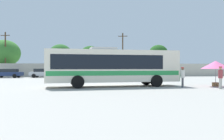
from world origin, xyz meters
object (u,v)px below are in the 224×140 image
coach_bus_cream_green (111,66)px  parked_car_second_silver (43,73)px  roadside_tree_right (158,53)px  roadside_tree_midleft (60,54)px  roadside_tree_midright (90,55)px  utility_pole_far (123,54)px  utility_pole_near (5,53)px  attendant_by_bus_door (183,76)px  parked_car_leftmost_dark_blue (8,73)px  roadside_tree_left (4,53)px  passenger_waiting_on_apron (220,76)px  vendor_umbrella_near_gate_pink (216,65)px

coach_bus_cream_green → parked_car_second_silver: bearing=115.6°
parked_car_second_silver → roadside_tree_right: 22.48m
roadside_tree_midleft → roadside_tree_midright: size_ratio=1.02×
utility_pole_far → coach_bus_cream_green: bearing=-100.6°
utility_pole_near → parked_car_second_silver: bearing=-32.7°
roadside_tree_midleft → roadside_tree_midright: roadside_tree_midleft is taller
attendant_by_bus_door → parked_car_leftmost_dark_blue: (-20.59, 20.77, -0.20)m
roadside_tree_midright → utility_pole_near: bearing=-172.0°
parked_car_leftmost_dark_blue → roadside_tree_left: 8.91m
roadside_tree_right → passenger_waiting_on_apron: bearing=-97.4°
utility_pole_far → roadside_tree_left: 22.59m
parked_car_leftmost_dark_blue → roadside_tree_midright: size_ratio=0.78×
parked_car_second_silver → roadside_tree_midright: 11.02m
utility_pole_far → roadside_tree_left: size_ratio=1.20×
passenger_waiting_on_apron → roadside_tree_midleft: (-15.38, 28.08, 3.23)m
roadside_tree_left → roadside_tree_midleft: 10.85m
coach_bus_cream_green → parked_car_leftmost_dark_blue: (-14.78, 19.19, -1.06)m
utility_pole_near → utility_pole_far: (21.54, 0.52, 0.10)m
roadside_tree_midleft → roadside_tree_right: bearing=2.2°
roadside_tree_left → roadside_tree_midright: (16.36, -0.28, -0.25)m
roadside_tree_midleft → passenger_waiting_on_apron: bearing=-61.3°
passenger_waiting_on_apron → roadside_tree_left: roadside_tree_left is taller
vendor_umbrella_near_gate_pink → roadside_tree_midleft: (-16.25, 25.81, 2.34)m
roadside_tree_left → roadside_tree_right: size_ratio=1.12×
utility_pole_far → roadside_tree_midleft: size_ratio=1.37×
passenger_waiting_on_apron → roadside_tree_left: (-26.08, 29.87, 3.39)m
utility_pole_near → roadside_tree_midright: 15.53m
roadside_tree_left → utility_pole_near: bearing=-68.2°
parked_car_second_silver → roadside_tree_left: roadside_tree_left is taller
roadside_tree_midleft → parked_car_second_silver: bearing=-111.2°
coach_bus_cream_green → parked_car_second_silver: (-9.29, 19.43, -1.04)m
utility_pole_far → roadside_tree_right: (7.30, 0.87, 0.26)m
attendant_by_bus_door → parked_car_leftmost_dark_blue: attendant_by_bus_door is taller
parked_car_second_silver → roadside_tree_left: 11.82m
parked_car_leftmost_dark_blue → roadside_tree_midleft: roadside_tree_midleft is taller
coach_bus_cream_green → vendor_umbrella_near_gate_pink: 9.14m
coach_bus_cream_green → parked_car_leftmost_dark_blue: coach_bus_cream_green is taller
roadside_tree_left → roadside_tree_midright: roadside_tree_left is taller
coach_bus_cream_green → parked_car_second_silver: size_ratio=2.58×
roadside_tree_midleft → roadside_tree_midright: 5.85m
passenger_waiting_on_apron → roadside_tree_midright: size_ratio=0.30×
attendant_by_bus_door → roadside_tree_midright: bearing=104.6°
passenger_waiting_on_apron → utility_pole_far: utility_pole_far is taller
coach_bus_cream_green → roadside_tree_left: 32.25m
roadside_tree_midright → roadside_tree_right: (13.46, -0.76, 0.44)m
passenger_waiting_on_apron → parked_car_second_silver: 28.57m
attendant_by_bus_door → utility_pole_far: (-1.15, 26.39, 3.35)m
attendant_by_bus_door → utility_pole_far: 26.62m
coach_bus_cream_green → parked_car_second_silver: coach_bus_cream_green is taller
parked_car_leftmost_dark_blue → roadside_tree_midleft: 10.16m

